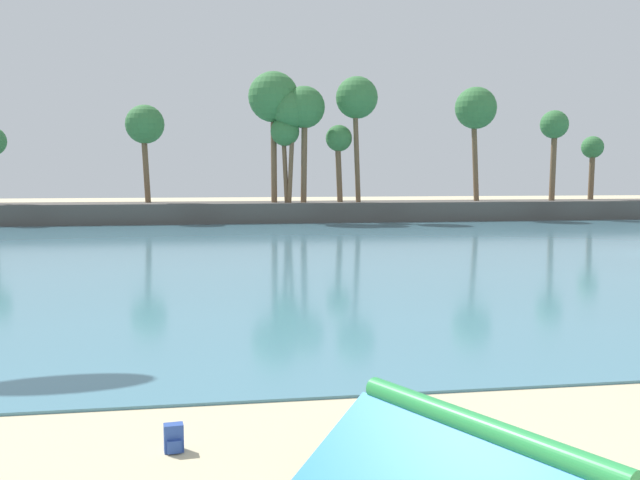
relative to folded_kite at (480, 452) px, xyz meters
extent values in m
cube|color=teal|center=(-0.89, 50.73, -0.86)|extent=(220.00, 91.30, 0.06)
cube|color=#514C47|center=(-0.89, 56.38, 0.01)|extent=(94.48, 6.00, 1.80)
cylinder|color=brown|center=(3.97, 55.09, 4.05)|extent=(0.66, 0.66, 6.29)
sphere|color=#38753D|center=(3.97, 55.09, 7.18)|extent=(2.56, 2.56, 2.56)
cylinder|color=brown|center=(-8.19, 56.99, 4.36)|extent=(0.78, 0.58, 6.90)
sphere|color=#38753D|center=(-8.19, 56.99, 7.80)|extent=(3.41, 3.41, 3.41)
cylinder|color=brown|center=(34.73, 57.54, 3.50)|extent=(0.57, 0.73, 5.19)
sphere|color=#38753D|center=(34.73, 57.54, 6.08)|extent=(2.16, 2.16, 2.16)
cylinder|color=brown|center=(4.48, 54.78, 4.99)|extent=(0.80, 0.43, 8.16)
sphere|color=#38753D|center=(4.48, 54.78, 9.07)|extent=(3.24, 3.24, 3.24)
cylinder|color=brown|center=(5.64, 54.85, 5.10)|extent=(0.59, 0.90, 8.40)
sphere|color=#38753D|center=(5.64, 54.85, 9.29)|extent=(3.69, 3.69, 3.69)
cylinder|color=brown|center=(22.13, 56.44, 5.26)|extent=(0.78, 0.96, 8.72)
sphere|color=#38753D|center=(22.13, 56.44, 9.61)|extent=(3.91, 3.91, 3.91)
cylinder|color=brown|center=(10.39, 54.93, 5.57)|extent=(0.91, 0.87, 9.32)
sphere|color=#38753D|center=(10.39, 54.93, 10.22)|extent=(3.74, 3.74, 3.74)
cylinder|color=brown|center=(8.88, 55.48, 3.78)|extent=(0.80, 0.71, 5.76)
sphere|color=#38753D|center=(8.88, 55.48, 6.64)|extent=(2.37, 2.37, 2.37)
cylinder|color=brown|center=(3.04, 55.73, 5.57)|extent=(0.53, 0.87, 9.33)
sphere|color=#38753D|center=(3.04, 55.73, 10.23)|extent=(4.46, 4.46, 4.46)
cylinder|color=brown|center=(29.75, 55.84, 4.52)|extent=(0.76, 0.74, 7.24)
sphere|color=#38753D|center=(29.75, 55.84, 8.13)|extent=(2.67, 2.67, 2.67)
cube|color=#237FD1|center=(0.68, 0.34, -0.28)|extent=(3.10, 4.45, 1.06)
cylinder|color=green|center=(0.00, 0.00, 0.32)|extent=(2.09, 3.81, 0.30)
cube|color=#2D4C9E|center=(-3.86, 2.92, -0.67)|extent=(0.32, 0.23, 0.44)
cube|color=#2D4C9E|center=(-3.84, 2.79, -0.76)|extent=(0.23, 0.10, 0.20)
camera|label=1|loc=(-3.37, -8.17, 3.45)|focal=40.24mm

